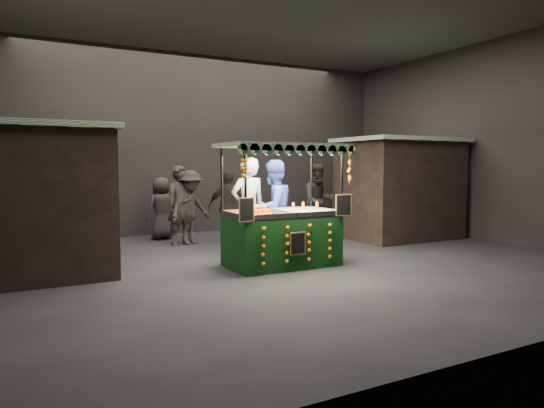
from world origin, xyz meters
TOP-DOWN VIEW (x-y plane):
  - ground at (0.00, 0.00)m, footprint 12.00×12.00m
  - market_hall at (0.00, 0.00)m, footprint 12.10×10.10m
  - neighbour_stall_left at (-4.40, 1.00)m, footprint 3.00×2.20m
  - neighbour_stall_right at (4.40, 1.50)m, footprint 3.00×2.20m
  - juice_stall at (-0.06, -0.24)m, footprint 2.38×1.40m
  - vendor_grey at (-0.29, 0.80)m, footprint 0.77×0.52m
  - vendor_blue at (0.20, 0.65)m, footprint 1.18×1.05m
  - shopper_0 at (-1.00, 3.07)m, footprint 0.74×0.53m
  - shopper_1 at (2.67, 2.66)m, footprint 1.10×0.96m
  - shopper_2 at (0.13, 2.82)m, footprint 1.11×0.93m
  - shopper_3 at (-0.78, 3.06)m, footprint 1.32×1.07m
  - shopper_4 at (-1.19, 4.13)m, footprint 0.91×0.75m

SIDE VIEW (x-z plane):
  - ground at x=0.00m, z-range 0.00..0.00m
  - juice_stall at x=-0.06m, z-range -0.44..1.87m
  - shopper_4 at x=-1.19m, z-range 0.00..1.60m
  - shopper_2 at x=0.13m, z-range 0.00..1.77m
  - shopper_3 at x=-0.78m, z-range 0.00..1.78m
  - shopper_0 at x=-1.00m, z-range 0.00..1.90m
  - shopper_1 at x=2.67m, z-range 0.00..1.95m
  - vendor_blue at x=0.20m, z-range 0.00..2.02m
  - vendor_grey at x=-0.29m, z-range 0.00..2.06m
  - neighbour_stall_left at x=-4.40m, z-range 0.01..2.61m
  - neighbour_stall_right at x=4.40m, z-range 0.01..2.61m
  - market_hall at x=0.00m, z-range 0.86..5.91m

